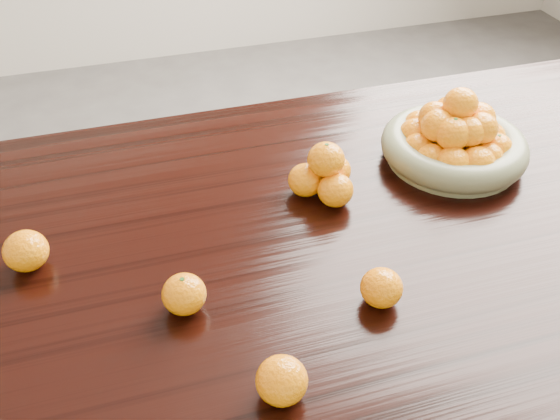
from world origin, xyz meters
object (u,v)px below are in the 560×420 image
object	(u,v)px
fruit_bowl	(455,140)
loose_orange_0	(184,294)
dining_table	(295,268)
orange_pyramid	(325,175)

from	to	relation	value
fruit_bowl	loose_orange_0	world-z (taller)	fruit_bowl
dining_table	loose_orange_0	distance (m)	0.29
dining_table	fruit_bowl	world-z (taller)	fruit_bowl
dining_table	loose_orange_0	xyz separation A→B (m)	(-0.23, -0.13, 0.12)
dining_table	fruit_bowl	distance (m)	0.44
fruit_bowl	loose_orange_0	size ratio (longest dim) A/B	4.33
fruit_bowl	orange_pyramid	world-z (taller)	fruit_bowl
orange_pyramid	loose_orange_0	size ratio (longest dim) A/B	1.89
dining_table	orange_pyramid	size ratio (longest dim) A/B	14.80
dining_table	fruit_bowl	xyz separation A→B (m)	(0.40, 0.14, 0.14)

